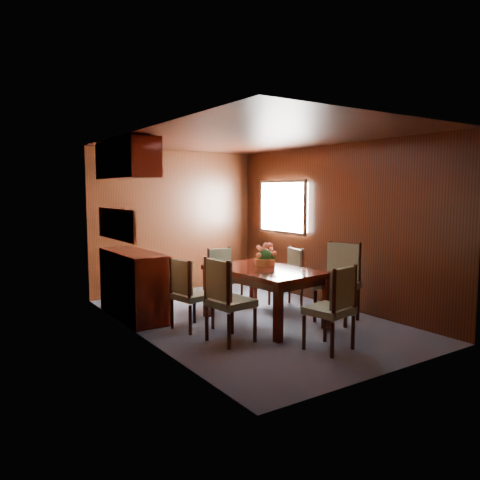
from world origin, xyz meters
TOP-DOWN VIEW (x-y plane):
  - ground at (0.00, 0.00)m, footprint 4.50×4.50m
  - room_shell at (-0.10, 0.33)m, footprint 3.06×4.52m
  - sideboard at (-1.25, 1.00)m, footprint 0.48×1.40m
  - dining_table at (0.07, -0.21)m, footprint 1.09×1.61m
  - chair_left_near at (-0.78, -0.63)m, footprint 0.50×0.52m
  - chair_left_far at (-0.91, 0.04)m, footprint 0.48×0.49m
  - chair_right_near at (0.98, -0.67)m, footprint 0.61×0.63m
  - chair_right_far at (0.90, 0.28)m, footprint 0.47×0.48m
  - chair_head at (0.04, -1.52)m, footprint 0.51×0.50m
  - chair_foot at (0.09, 0.85)m, footprint 0.42×0.40m
  - flower_centerpiece at (0.26, 0.03)m, footprint 0.30×0.30m

SIDE VIEW (x-z plane):
  - ground at x=0.00m, z-range 0.00..0.00m
  - sideboard at x=-1.25m, z-range 0.00..0.90m
  - chair_foot at x=0.09m, z-range 0.05..0.92m
  - chair_right_far at x=0.90m, z-range 0.05..0.93m
  - chair_left_far at x=-0.91m, z-range 0.05..0.95m
  - chair_head at x=0.04m, z-range 0.05..0.99m
  - chair_left_near at x=-0.78m, z-range 0.05..1.03m
  - chair_right_near at x=0.98m, z-range 0.06..1.10m
  - dining_table at x=0.07m, z-range 0.26..0.97m
  - flower_centerpiece at x=0.26m, z-range 0.71..1.01m
  - room_shell at x=-0.10m, z-range 0.43..2.84m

